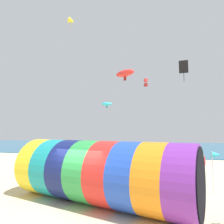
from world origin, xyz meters
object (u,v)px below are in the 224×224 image
object	(u,v)px
kite_black_diamond	(184,67)
bystander_near_water	(49,163)
kite_yellow_delta	(72,21)
kite_red_box	(146,83)
kite_cyan_parafoil	(107,104)
beach_flag	(216,156)
giant_inflatable_tube	(101,172)
bystander_mid_beach	(203,164)
kite_red_parafoil	(125,73)

from	to	relation	value
kite_black_diamond	bystander_near_water	xyz separation A→B (m)	(-10.70, 1.06, -6.82)
kite_yellow_delta	kite_red_box	world-z (taller)	kite_yellow_delta
kite_cyan_parafoil	beach_flag	xyz separation A→B (m)	(9.35, -10.07, -4.60)
giant_inflatable_tube	kite_cyan_parafoil	bearing A→B (deg)	106.32
giant_inflatable_tube	beach_flag	xyz separation A→B (m)	(5.50, 3.06, 0.55)
kite_black_diamond	kite_cyan_parafoil	distance (m)	11.65
kite_black_diamond	bystander_mid_beach	xyz separation A→B (m)	(1.40, 3.25, -6.77)
kite_red_parafoil	beach_flag	bearing A→B (deg)	1.64
kite_yellow_delta	beach_flag	bearing A→B (deg)	-27.52
kite_black_diamond	kite_cyan_parafoil	world-z (taller)	kite_black_diamond
kite_cyan_parafoil	bystander_mid_beach	bearing A→B (deg)	-28.77
kite_cyan_parafoil	kite_red_parafoil	size ratio (longest dim) A/B	0.90
kite_red_box	kite_cyan_parafoil	bearing A→B (deg)	150.44
kite_cyan_parafoil	kite_red_box	xyz separation A→B (m)	(4.87, -2.76, 1.55)
bystander_near_water	beach_flag	bearing A→B (deg)	-12.75
kite_red_box	bystander_near_water	bearing A→B (deg)	-148.83
kite_cyan_parafoil	bystander_mid_beach	size ratio (longest dim) A/B	0.83
kite_red_parafoil	bystander_mid_beach	world-z (taller)	kite_red_parafoil
kite_cyan_parafoil	giant_inflatable_tube	bearing A→B (deg)	-73.68
kite_red_box	bystander_near_water	world-z (taller)	kite_red_box
bystander_near_water	giant_inflatable_tube	bearing A→B (deg)	-41.50
kite_yellow_delta	kite_cyan_parafoil	xyz separation A→B (m)	(2.83, 3.72, -8.63)
kite_yellow_delta	kite_red_box	bearing A→B (deg)	7.10
bystander_mid_beach	bystander_near_water	bearing A→B (deg)	-169.77
giant_inflatable_tube	beach_flag	distance (m)	6.32
kite_black_diamond	kite_cyan_parafoil	size ratio (longest dim) A/B	1.08
bystander_mid_beach	kite_red_parafoil	bearing A→B (deg)	-134.70
kite_red_parafoil	beach_flag	xyz separation A→B (m)	(4.95, 0.14, -4.96)
kite_red_parafoil	bystander_near_water	world-z (taller)	kite_red_parafoil
bystander_near_water	bystander_mid_beach	world-z (taller)	bystander_mid_beach
kite_cyan_parafoil	beach_flag	distance (m)	14.49
kite_red_box	bystander_near_water	xyz separation A→B (m)	(-7.57, -4.58, -7.36)
kite_black_diamond	bystander_near_water	size ratio (longest dim) A/B	0.94
kite_yellow_delta	kite_black_diamond	size ratio (longest dim) A/B	0.86
kite_black_diamond	giant_inflatable_tube	bearing A→B (deg)	-131.27
bystander_near_water	kite_black_diamond	bearing A→B (deg)	-5.68
kite_yellow_delta	bystander_mid_beach	size ratio (longest dim) A/B	0.77
kite_yellow_delta	bystander_mid_beach	bearing A→B (deg)	-6.70
bystander_mid_beach	kite_cyan_parafoil	bearing A→B (deg)	151.23
kite_red_parafoil	bystander_mid_beach	bearing A→B (deg)	45.30
giant_inflatable_tube	kite_yellow_delta	distance (m)	17.97
giant_inflatable_tube	beach_flag	size ratio (longest dim) A/B	4.02
kite_black_diamond	bystander_near_water	distance (m)	12.73
giant_inflatable_tube	bystander_mid_beach	size ratio (longest dim) A/B	5.62
kite_red_parafoil	bystander_mid_beach	size ratio (longest dim) A/B	0.92
kite_black_diamond	kite_red_box	bearing A→B (deg)	118.94
giant_inflatable_tube	beach_flag	bearing A→B (deg)	29.11
kite_black_diamond	kite_red_parafoil	distance (m)	4.08
kite_black_diamond	kite_red_parafoil	world-z (taller)	kite_black_diamond
giant_inflatable_tube	kite_red_parafoil	xyz separation A→B (m)	(0.55, 2.92, 5.51)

